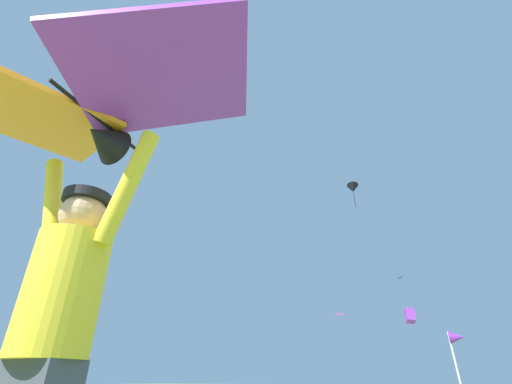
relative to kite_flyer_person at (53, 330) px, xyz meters
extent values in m
cylinder|color=yellow|center=(0.00, 0.00, 0.16)|extent=(0.39, 0.39, 0.56)
sphere|color=tan|center=(0.00, 0.00, 0.56)|extent=(0.23, 0.23, 0.23)
cylinder|color=black|center=(0.00, 0.00, 0.65)|extent=(0.28, 0.28, 0.05)
cylinder|color=yellow|center=(0.26, 0.04, 0.68)|extent=(0.29, 0.13, 0.62)
cylinder|color=yellow|center=(-0.26, -0.04, 0.68)|extent=(0.29, 0.13, 0.62)
cylinder|color=black|center=(0.00, 0.00, 1.15)|extent=(0.15, 0.78, 0.02)
cube|color=purple|center=(0.48, -0.04, 1.25)|extent=(1.21, 1.17, 0.22)
cube|color=orange|center=(-0.44, -0.19, 1.25)|extent=(1.11, 1.01, 0.22)
cone|color=black|center=(0.00, 0.00, 1.05)|extent=(0.27, 0.23, 0.24)
pyramid|color=#DB2393|center=(-9.79, 32.49, 5.30)|extent=(1.18, 1.17, 0.29)
cone|color=black|center=(-7.31, 34.58, 19.14)|extent=(1.54, 1.71, 1.30)
cylinder|color=black|center=(-7.31, 34.58, 17.69)|extent=(0.06, 0.06, 1.87)
pyramid|color=blue|center=(-3.53, 30.90, 7.56)|extent=(0.58, 0.61, 0.25)
cube|color=purple|center=(-3.86, 34.18, 4.87)|extent=(1.00, 1.31, 1.43)
cylinder|color=silver|center=(0.95, 7.65, -0.13)|extent=(0.04, 0.04, 1.62)
cone|color=purple|center=(1.09, 7.65, 0.56)|extent=(0.28, 0.24, 0.24)
camera|label=1|loc=(1.63, -0.92, -0.19)|focal=24.36mm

